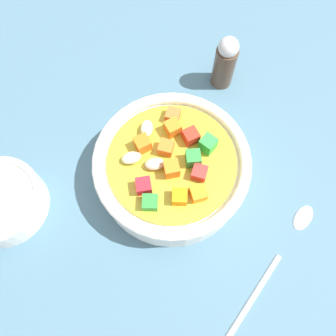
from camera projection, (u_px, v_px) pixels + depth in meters
ground_plane at (168, 179)px, 45.96cm from camera, size 140.00×140.00×2.00cm
soup_bowl_main at (168, 167)px, 42.01cm from camera, size 19.47×19.47×7.23cm
spoon at (281, 249)px, 40.92cm from camera, size 16.61×12.58×0.99cm
pepper_shaker at (222, 62)px, 46.94cm from camera, size 3.17×3.17×8.75cm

